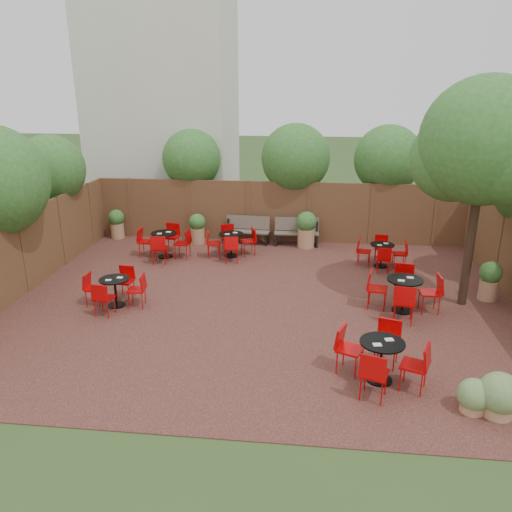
# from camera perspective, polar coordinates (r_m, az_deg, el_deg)

# --- Properties ---
(ground) EXTENTS (80.00, 80.00, 0.00)m
(ground) POSITION_cam_1_polar(r_m,az_deg,el_deg) (12.20, 0.84, -5.25)
(ground) COLOR #354F23
(ground) RESTS_ON ground
(courtyard_paving) EXTENTS (12.00, 10.00, 0.02)m
(courtyard_paving) POSITION_cam_1_polar(r_m,az_deg,el_deg) (12.19, 0.84, -5.21)
(courtyard_paving) COLOR #3C1E18
(courtyard_paving) RESTS_ON ground
(fence_back) EXTENTS (12.00, 0.08, 2.00)m
(fence_back) POSITION_cam_1_polar(r_m,az_deg,el_deg) (16.60, 2.54, 5.01)
(fence_back) COLOR brown
(fence_back) RESTS_ON ground
(fence_left) EXTENTS (0.08, 10.00, 2.00)m
(fence_left) POSITION_cam_1_polar(r_m,az_deg,el_deg) (13.73, -24.92, 0.19)
(fence_left) COLOR brown
(fence_left) RESTS_ON ground
(neighbour_building) EXTENTS (5.00, 4.00, 8.00)m
(neighbour_building) POSITION_cam_1_polar(r_m,az_deg,el_deg) (19.89, -10.26, 15.81)
(neighbour_building) COLOR beige
(neighbour_building) RESTS_ON ground
(overhang_foliage) EXTENTS (15.53, 10.44, 2.68)m
(overhang_foliage) POSITION_cam_1_polar(r_m,az_deg,el_deg) (14.12, -6.14, 9.40)
(overhang_foliage) COLOR #2B621F
(overhang_foliage) RESTS_ON ground
(courtyard_tree) EXTENTS (2.89, 2.81, 5.20)m
(courtyard_tree) POSITION_cam_1_polar(r_m,az_deg,el_deg) (12.11, 24.36, 11.03)
(courtyard_tree) COLOR black
(courtyard_tree) RESTS_ON courtyard_paving
(park_bench_left) EXTENTS (1.47, 0.57, 0.89)m
(park_bench_left) POSITION_cam_1_polar(r_m,az_deg,el_deg) (16.46, -0.96, 3.02)
(park_bench_left) COLOR brown
(park_bench_left) RESTS_ON courtyard_paving
(park_bench_right) EXTENTS (1.45, 0.53, 0.88)m
(park_bench_right) POSITION_cam_1_polar(r_m,az_deg,el_deg) (16.34, 4.62, 2.83)
(park_bench_right) COLOR brown
(park_bench_right) RESTS_ON courtyard_paving
(bistro_tables) EXTENTS (8.20, 7.96, 0.92)m
(bistro_tables) POSITION_cam_1_polar(r_m,az_deg,el_deg) (12.63, 2.28, -2.17)
(bistro_tables) COLOR black
(bistro_tables) RESTS_ON courtyard_paving
(planters) EXTENTS (11.35, 4.49, 1.17)m
(planters) POSITION_cam_1_polar(r_m,az_deg,el_deg) (15.50, 1.07, 2.42)
(planters) COLOR #A67853
(planters) RESTS_ON courtyard_paving
(low_shrubs) EXTENTS (2.28, 2.76, 0.72)m
(low_shrubs) POSITION_cam_1_polar(r_m,az_deg,el_deg) (9.64, 26.33, -12.20)
(low_shrubs) COLOR #A67853
(low_shrubs) RESTS_ON courtyard_paving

